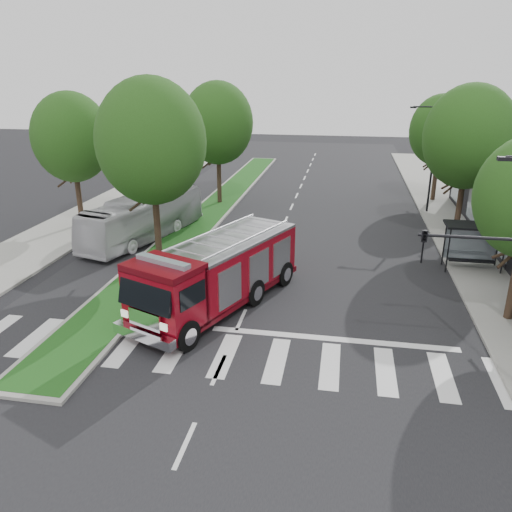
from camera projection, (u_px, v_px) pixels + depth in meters
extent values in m
plane|color=black|center=(241.00, 320.00, 21.92)|extent=(140.00, 140.00, 0.00)
cube|color=gray|center=(486.00, 258.00, 29.05)|extent=(5.00, 80.00, 0.15)
cube|color=gray|center=(61.00, 233.00, 33.55)|extent=(5.00, 80.00, 0.15)
cube|color=gray|center=(214.00, 209.00, 39.52)|extent=(3.00, 50.00, 0.14)
cube|color=#154B17|center=(214.00, 208.00, 39.50)|extent=(2.60, 49.50, 0.02)
cylinder|color=black|center=(448.00, 251.00, 26.70)|extent=(0.08, 0.08, 2.50)
cylinder|color=black|center=(504.00, 254.00, 26.23)|extent=(0.08, 0.08, 2.50)
cylinder|color=black|center=(444.00, 244.00, 27.80)|extent=(0.08, 0.08, 2.50)
cylinder|color=black|center=(498.00, 247.00, 27.34)|extent=(0.08, 0.08, 2.50)
cube|color=black|center=(477.00, 226.00, 26.57)|extent=(3.20, 1.60, 0.12)
cube|color=#8C99A5|center=(470.00, 244.00, 27.65)|extent=(2.80, 0.04, 1.80)
cube|color=black|center=(471.00, 261.00, 27.26)|extent=(2.40, 0.40, 0.08)
cylinder|color=black|center=(459.00, 205.00, 32.18)|extent=(0.36, 0.36, 4.40)
ellipsoid|color=#1E3B10|center=(469.00, 137.00, 30.70)|extent=(5.60, 5.60, 6.44)
cylinder|color=black|center=(435.00, 178.00, 41.49)|extent=(0.36, 0.36, 3.96)
ellipsoid|color=#1E3B10|center=(441.00, 130.00, 40.16)|extent=(5.00, 5.00, 5.75)
cylinder|color=black|center=(157.00, 224.00, 27.67)|extent=(0.36, 0.36, 4.62)
ellipsoid|color=#1E3B10|center=(151.00, 142.00, 26.11)|extent=(5.80, 5.80, 6.67)
cylinder|color=black|center=(219.00, 177.00, 40.64)|extent=(0.36, 0.36, 4.40)
ellipsoid|color=#1E3B10|center=(218.00, 123.00, 39.15)|extent=(5.60, 5.60, 6.44)
cylinder|color=black|center=(79.00, 197.00, 34.62)|extent=(0.36, 0.36, 4.18)
ellipsoid|color=#1E3B10|center=(72.00, 137.00, 33.21)|extent=(5.20, 5.20, 5.98)
cube|color=black|center=(506.00, 159.00, 14.53)|extent=(0.45, 0.20, 0.12)
cylinder|color=black|center=(485.00, 238.00, 15.41)|extent=(4.00, 0.10, 0.10)
imported|color=black|center=(423.00, 247.00, 15.85)|extent=(0.18, 0.22, 1.10)
cylinder|color=black|center=(433.00, 161.00, 37.27)|extent=(0.16, 0.16, 8.00)
cylinder|color=black|center=(426.00, 107.00, 36.07)|extent=(1.80, 0.10, 0.10)
cube|color=black|center=(413.00, 107.00, 36.24)|extent=(0.45, 0.20, 0.12)
cube|color=#4E040B|center=(220.00, 294.00, 23.10)|extent=(6.36, 9.98, 0.29)
cube|color=maroon|center=(231.00, 264.00, 23.41)|extent=(5.47, 7.87, 2.29)
cube|color=maroon|center=(165.00, 298.00, 19.89)|extent=(3.44, 3.01, 2.40)
cube|color=#B2B2B7|center=(230.00, 240.00, 22.99)|extent=(5.47, 7.87, 0.14)
cylinder|color=#B2B2B7|center=(212.00, 231.00, 23.44)|extent=(2.76, 6.38, 0.11)
cylinder|color=#B2B2B7|center=(249.00, 239.00, 22.39)|extent=(2.76, 6.38, 0.11)
cube|color=silver|center=(144.00, 335.00, 19.23)|extent=(2.90, 1.52, 0.40)
cube|color=#8C99A5|center=(163.00, 261.00, 19.36)|extent=(2.48, 1.34, 0.21)
cylinder|color=black|center=(138.00, 318.00, 20.69)|extent=(0.86, 1.32, 1.26)
cylinder|color=black|center=(186.00, 335.00, 19.34)|extent=(0.86, 1.32, 1.26)
cylinder|color=black|center=(209.00, 280.00, 24.48)|extent=(0.86, 1.32, 1.26)
cylinder|color=black|center=(254.00, 292.00, 23.13)|extent=(0.86, 1.32, 1.26)
cylinder|color=black|center=(241.00, 263.00, 26.64)|extent=(0.86, 1.32, 1.26)
cylinder|color=black|center=(284.00, 274.00, 25.30)|extent=(0.86, 1.32, 1.26)
imported|color=silver|center=(144.00, 217.00, 32.16)|extent=(5.06, 10.63, 2.88)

